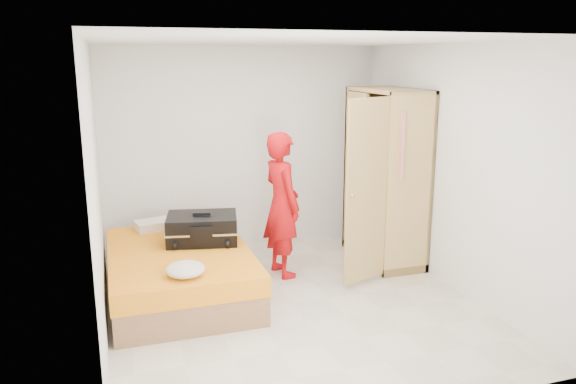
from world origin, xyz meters
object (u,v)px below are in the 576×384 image
object	(u,v)px
bed	(180,272)
suitcase	(202,228)
round_cushion	(185,269)
wardrobe	(384,182)
person	(282,205)

from	to	relation	value
bed	suitcase	xyz separation A→B (m)	(0.28, 0.21, 0.40)
suitcase	bed	bearing A→B (deg)	-132.55
suitcase	round_cushion	bearing A→B (deg)	-97.01
wardrobe	suitcase	world-z (taller)	wardrobe
person	bed	bearing A→B (deg)	91.50
wardrobe	suitcase	xyz separation A→B (m)	(-2.22, -0.08, -0.35)
bed	wardrobe	bearing A→B (deg)	6.57
suitcase	round_cushion	xyz separation A→B (m)	(-0.31, -0.96, -0.08)
wardrobe	round_cushion	xyz separation A→B (m)	(-2.53, -1.04, -0.43)
wardrobe	person	world-z (taller)	wardrobe
wardrobe	person	xyz separation A→B (m)	(-1.30, -0.04, -0.17)
person	round_cushion	xyz separation A→B (m)	(-1.23, -1.00, -0.26)
wardrobe	suitcase	distance (m)	2.25
wardrobe	round_cushion	bearing A→B (deg)	-157.76
wardrobe	person	distance (m)	1.31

